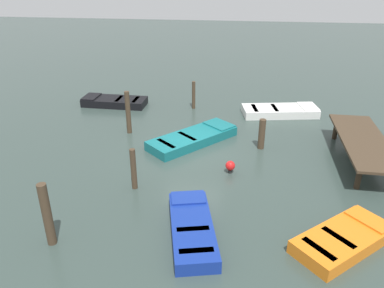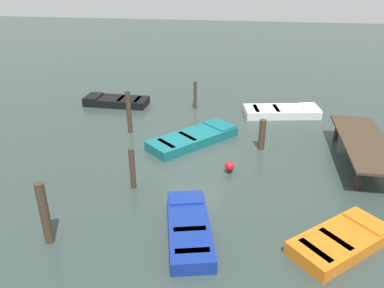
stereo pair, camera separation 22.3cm
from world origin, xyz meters
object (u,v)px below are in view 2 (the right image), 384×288
at_px(rowboat_black, 116,101).
at_px(mooring_piling_near_right, 132,169).
at_px(rowboat_orange, 341,241).
at_px(mooring_piling_center, 195,95).
at_px(marker_buoy, 230,166).
at_px(rowboat_white, 282,111).
at_px(dock_segment, 364,143).
at_px(rowboat_blue, 189,228).
at_px(mooring_piling_mid_right, 262,135).
at_px(mooring_piling_mid_left, 129,112).
at_px(mooring_piling_far_right, 44,213).
at_px(rowboat_teal, 194,138).

height_order(rowboat_black, mooring_piling_near_right, mooring_piling_near_right).
relative_size(rowboat_orange, mooring_piling_center, 2.07).
xyz_separation_m(rowboat_orange, mooring_piling_near_right, (-2.16, -6.48, 0.53)).
bearing_deg(marker_buoy, rowboat_white, 159.95).
relative_size(dock_segment, marker_buoy, 10.96).
height_order(rowboat_black, rowboat_white, same).
xyz_separation_m(mooring_piling_center, marker_buoy, (6.73, 2.23, -0.46)).
bearing_deg(dock_segment, mooring_piling_center, -124.24).
height_order(rowboat_blue, rowboat_orange, same).
distance_m(rowboat_white, mooring_piling_near_right, 9.63).
distance_m(rowboat_orange, mooring_piling_mid_right, 6.27).
height_order(mooring_piling_near_right, marker_buoy, mooring_piling_near_right).
bearing_deg(mooring_piling_mid_right, rowboat_black, -119.32).
xyz_separation_m(mooring_piling_mid_left, mooring_piling_center, (-3.60, 2.52, -0.24)).
xyz_separation_m(dock_segment, mooring_piling_far_right, (6.16, -9.80, 0.12)).
bearing_deg(rowboat_white, rowboat_black, 167.96).
bearing_deg(rowboat_black, mooring_piling_mid_right, 152.17).
relative_size(rowboat_teal, marker_buoy, 8.28).
height_order(dock_segment, mooring_piling_center, mooring_piling_center).
relative_size(dock_segment, mooring_piling_mid_left, 2.67).
height_order(rowboat_white, mooring_piling_far_right, mooring_piling_far_right).
bearing_deg(rowboat_teal, mooring_piling_near_right, -158.92).
bearing_deg(mooring_piling_near_right, dock_segment, 110.34).
relative_size(rowboat_blue, mooring_piling_near_right, 2.27).
relative_size(rowboat_teal, mooring_piling_center, 2.68).
bearing_deg(marker_buoy, mooring_piling_mid_left, -123.32).
bearing_deg(rowboat_blue, mooring_piling_far_right, 90.04).
relative_size(rowboat_teal, mooring_piling_far_right, 2.08).
bearing_deg(mooring_piling_mid_left, rowboat_teal, 77.82).
relative_size(rowboat_orange, mooring_piling_mid_left, 1.56).
bearing_deg(mooring_piling_mid_right, mooring_piling_mid_left, -98.24).
relative_size(dock_segment, mooring_piling_center, 3.55).
xyz_separation_m(dock_segment, mooring_piling_near_right, (3.07, -8.27, -0.09)).
distance_m(mooring_piling_mid_right, marker_buoy, 2.58).
height_order(rowboat_orange, mooring_piling_center, mooring_piling_center).
bearing_deg(rowboat_orange, mooring_piling_center, 76.46).
bearing_deg(mooring_piling_center, rowboat_white, 85.30).
height_order(rowboat_blue, rowboat_white, same).
bearing_deg(mooring_piling_far_right, mooring_piling_mid_left, 179.90).
xyz_separation_m(mooring_piling_mid_left, marker_buoy, (3.12, 4.75, -0.70)).
xyz_separation_m(dock_segment, marker_buoy, (1.57, -5.03, -0.55)).
relative_size(dock_segment, rowboat_black, 1.52).
distance_m(rowboat_blue, mooring_piling_mid_right, 6.35).
bearing_deg(rowboat_orange, mooring_piling_mid_right, 67.73).
height_order(rowboat_orange, mooring_piling_far_right, mooring_piling_far_right).
height_order(rowboat_orange, rowboat_white, same).
xyz_separation_m(rowboat_blue, rowboat_white, (-10.05, 3.26, -0.00)).
relative_size(rowboat_teal, mooring_piling_near_right, 2.66).
relative_size(rowboat_white, rowboat_teal, 0.99).
bearing_deg(rowboat_black, rowboat_orange, 135.23).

